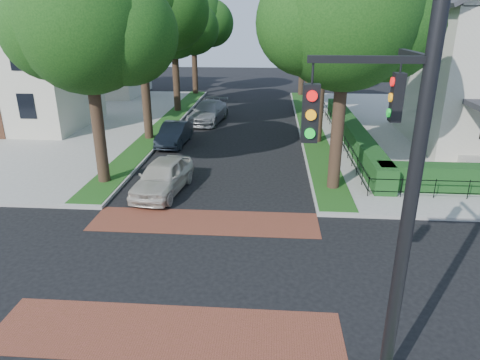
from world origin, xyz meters
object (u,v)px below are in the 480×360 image
traffic_signal (398,185)px  parked_car_front (163,176)px  parked_car_middle (174,134)px  parked_car_rear (208,112)px

traffic_signal → parked_car_front: 13.39m
parked_car_front → parked_car_middle: bearing=106.0°
parked_car_middle → parked_car_rear: (1.24, 6.42, 0.09)m
parked_car_middle → parked_car_front: bearing=-78.3°
parked_car_middle → parked_car_rear: size_ratio=0.78×
parked_car_front → parked_car_rear: parked_car_rear is taller
parked_car_front → parked_car_middle: size_ratio=1.08×
traffic_signal → parked_car_middle: traffic_signal is taller
traffic_signal → parked_car_middle: (-8.47, 18.50, -4.01)m
parked_car_front → parked_car_middle: (-1.22, 7.95, -0.08)m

